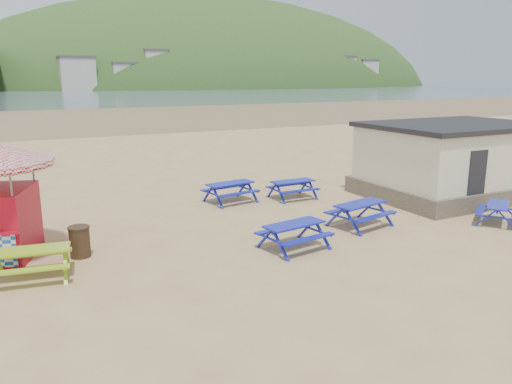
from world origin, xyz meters
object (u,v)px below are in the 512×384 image
litter_bin (80,241)px  picnic_table_yellow (32,264)px  picnic_table_blue_b (230,192)px  amenity_block (453,160)px

litter_bin → picnic_table_yellow: bearing=-139.9°
picnic_table_blue_b → picnic_table_yellow: picnic_table_blue_b is taller
picnic_table_yellow → litter_bin: size_ratio=2.34×
picnic_table_blue_b → litter_bin: bearing=-157.8°
picnic_table_yellow → amenity_block: size_ratio=0.29×
picnic_table_yellow → litter_bin: bearing=49.1°
picnic_table_yellow → picnic_table_blue_b: bearing=41.8°
litter_bin → amenity_block: size_ratio=0.12×
picnic_table_blue_b → litter_bin: size_ratio=2.39×
picnic_table_blue_b → picnic_table_yellow: 9.32m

